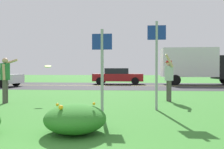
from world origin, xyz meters
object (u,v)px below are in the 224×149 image
at_px(sign_post_near_path, 102,62).
at_px(frisbee_lime, 48,66).
at_px(person_thrower_green_shirt, 5,76).
at_px(box_truck_black, 198,64).
at_px(car_red_center_right, 118,76).
at_px(person_catcher_red_cap_gray_shirt, 169,76).
at_px(sign_post_by_roadside, 157,56).

bearing_deg(sign_post_near_path, frisbee_lime, 136.20).
distance_m(person_thrower_green_shirt, box_truck_black, 16.72).
relative_size(person_thrower_green_shirt, car_red_center_right, 0.38).
bearing_deg(sign_post_near_path, person_catcher_red_cap_gray_shirt, 52.01).
bearing_deg(person_catcher_red_cap_gray_shirt, sign_post_by_roadside, -108.17).
relative_size(car_red_center_right, box_truck_black, 0.67).
relative_size(person_thrower_green_shirt, frisbee_lime, 6.24).
xyz_separation_m(sign_post_by_roadside, box_truck_black, (5.03, 14.01, 0.16)).
bearing_deg(person_catcher_red_cap_gray_shirt, box_truck_black, 69.98).
height_order(person_thrower_green_shirt, box_truck_black, box_truck_black).
height_order(sign_post_by_roadside, car_red_center_right, sign_post_by_roadside).
bearing_deg(person_catcher_red_cap_gray_shirt, person_thrower_green_shirt, -170.08).
height_order(sign_post_near_path, person_thrower_green_shirt, sign_post_near_path).
bearing_deg(sign_post_by_roadside, car_red_center_right, 98.56).
xyz_separation_m(sign_post_near_path, person_thrower_green_shirt, (-3.89, 1.83, -0.42)).
bearing_deg(sign_post_near_path, car_red_center_right, 92.03).
relative_size(sign_post_near_path, sign_post_by_roadside, 0.87).
relative_size(frisbee_lime, car_red_center_right, 0.06).
relative_size(sign_post_near_path, car_red_center_right, 0.53).
bearing_deg(sign_post_by_roadside, person_thrower_green_shirt, 169.39).
xyz_separation_m(person_catcher_red_cap_gray_shirt, box_truck_black, (4.34, 11.91, 0.81)).
xyz_separation_m(sign_post_by_roadside, frisbee_lime, (-4.02, 1.53, -0.27)).
height_order(sign_post_near_path, box_truck_black, box_truck_black).
height_order(person_thrower_green_shirt, frisbee_lime, person_thrower_green_shirt).
xyz_separation_m(frisbee_lime, car_red_center_right, (1.91, 12.48, -0.64)).
bearing_deg(box_truck_black, person_thrower_green_shirt, -128.97).
relative_size(person_thrower_green_shirt, box_truck_black, 0.25).
relative_size(person_thrower_green_shirt, person_catcher_red_cap_gray_shirt, 0.91).
bearing_deg(sign_post_near_path, sign_post_by_roadside, 27.06).
distance_m(person_catcher_red_cap_gray_shirt, box_truck_black, 12.70).
xyz_separation_m(person_catcher_red_cap_gray_shirt, frisbee_lime, (-4.71, -0.58, 0.39)).
distance_m(sign_post_near_path, frisbee_lime, 3.38).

